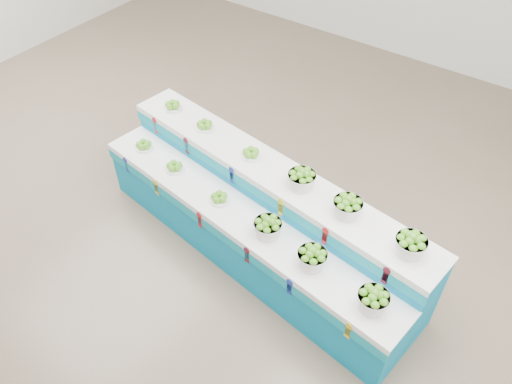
# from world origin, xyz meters

# --- Properties ---
(ground) EXTENTS (10.00, 10.00, 0.00)m
(ground) POSITION_xyz_m (0.00, 0.00, 0.00)
(ground) COLOR #6F5E4A
(ground) RESTS_ON ground
(display_stand) EXTENTS (3.91, 1.49, 1.02)m
(display_stand) POSITION_xyz_m (0.85, 0.05, 0.51)
(display_stand) COLOR #0881B5
(display_stand) RESTS_ON ground
(plate_lower_left) EXTENTS (0.23, 0.23, 0.10)m
(plate_lower_left) POSITION_xyz_m (-0.69, 0.02, 0.77)
(plate_lower_left) COLOR white
(plate_lower_left) RESTS_ON display_stand
(plate_lower_mid) EXTENTS (0.23, 0.23, 0.10)m
(plate_lower_mid) POSITION_xyz_m (-0.16, -0.05, 0.77)
(plate_lower_mid) COLOR white
(plate_lower_mid) RESTS_ON display_stand
(plate_lower_right) EXTENTS (0.23, 0.23, 0.10)m
(plate_lower_right) POSITION_xyz_m (0.53, -0.14, 0.77)
(plate_lower_right) COLOR white
(plate_lower_right) RESTS_ON display_stand
(basket_lower_left) EXTENTS (0.31, 0.31, 0.21)m
(basket_lower_left) POSITION_xyz_m (1.19, -0.23, 0.82)
(basket_lower_left) COLOR silver
(basket_lower_left) RESTS_ON display_stand
(basket_lower_mid) EXTENTS (0.31, 0.31, 0.21)m
(basket_lower_mid) POSITION_xyz_m (1.72, -0.31, 0.82)
(basket_lower_mid) COLOR silver
(basket_lower_mid) RESTS_ON display_stand
(basket_lower_right) EXTENTS (0.31, 0.31, 0.21)m
(basket_lower_right) POSITION_xyz_m (2.36, -0.39, 0.82)
(basket_lower_right) COLOR silver
(basket_lower_right) RESTS_ON display_stand
(plate_upper_left) EXTENTS (0.23, 0.23, 0.10)m
(plate_upper_left) POSITION_xyz_m (-0.63, 0.49, 1.07)
(plate_upper_left) COLOR white
(plate_upper_left) RESTS_ON display_stand
(plate_upper_mid) EXTENTS (0.23, 0.23, 0.10)m
(plate_upper_mid) POSITION_xyz_m (-0.10, 0.42, 1.07)
(plate_upper_mid) COLOR white
(plate_upper_mid) RESTS_ON display_stand
(plate_upper_right) EXTENTS (0.23, 0.23, 0.10)m
(plate_upper_right) POSITION_xyz_m (0.60, 0.32, 1.07)
(plate_upper_right) COLOR white
(plate_upper_right) RESTS_ON display_stand
(basket_upper_left) EXTENTS (0.31, 0.31, 0.21)m
(basket_upper_left) POSITION_xyz_m (1.26, 0.23, 1.12)
(basket_upper_left) COLOR silver
(basket_upper_left) RESTS_ON display_stand
(basket_upper_mid) EXTENTS (0.31, 0.31, 0.21)m
(basket_upper_mid) POSITION_xyz_m (1.78, 0.16, 1.12)
(basket_upper_mid) COLOR silver
(basket_upper_mid) RESTS_ON display_stand
(basket_upper_right) EXTENTS (0.31, 0.31, 0.21)m
(basket_upper_right) POSITION_xyz_m (2.42, 0.07, 1.12)
(basket_upper_right) COLOR silver
(basket_upper_right) RESTS_ON display_stand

